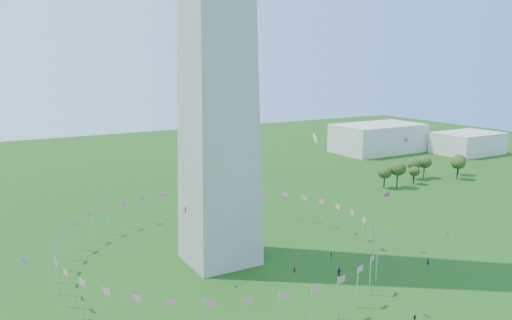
{
  "coord_description": "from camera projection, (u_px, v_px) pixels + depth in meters",
  "views": [
    {
      "loc": [
        -53.33,
        -61.2,
        50.83
      ],
      "look_at": [
        2.24,
        35.0,
        29.04
      ],
      "focal_mm": 35.0,
      "sensor_mm": 36.0,
      "label": 1
    }
  ],
  "objects": [
    {
      "name": "tree_line_east",
      "position": [
        423.0,
        171.0,
        215.49
      ],
      "size": [
        52.96,
        15.5,
        10.78
      ],
      "color": "#37541C",
      "rests_on": "ground"
    },
    {
      "name": "kites_aloft",
      "position": [
        337.0,
        201.0,
        112.72
      ],
      "size": [
        107.34,
        69.38,
        40.97
      ],
      "color": "#CC2699",
      "rests_on": "ground"
    },
    {
      "name": "gov_building_east_a",
      "position": [
        378.0,
        138.0,
        287.51
      ],
      "size": [
        50.0,
        30.0,
        16.0
      ],
      "primitive_type": "cube",
      "color": "beige",
      "rests_on": "ground"
    },
    {
      "name": "gov_building_east_b",
      "position": [
        468.0,
        143.0,
        282.03
      ],
      "size": [
        35.0,
        25.0,
        12.0
      ],
      "primitive_type": "cube",
      "color": "beige",
      "rests_on": "ground"
    },
    {
      "name": "flag_ring",
      "position": [
        220.0,
        244.0,
        129.58
      ],
      "size": [
        80.24,
        80.24,
        9.0
      ],
      "color": "silver",
      "rests_on": "ground"
    }
  ]
}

